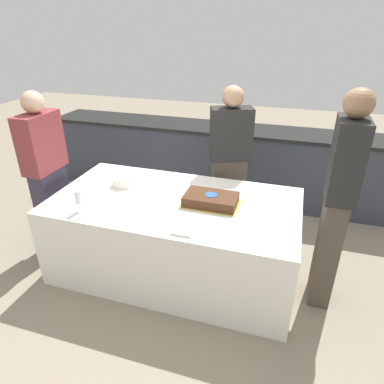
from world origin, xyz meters
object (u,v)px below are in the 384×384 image
Objects in this scene: person_cutting_cake at (230,162)px; plate_stack at (123,181)px; cake at (211,200)px; person_seated_left at (47,174)px; wine_glass at (78,198)px; person_seated_right at (337,203)px.

plate_stack is at bearing 14.89° from person_cutting_cake.
person_seated_left is at bearing -179.21° from cake.
cake is 1.06m from wine_glass.
plate_stack is 1.83m from person_seated_right.
person_cutting_cake reaches higher than cake.
plate_stack is 1.08m from person_cutting_cake.
person_seated_right is (2.54, 0.00, 0.10)m from person_seated_left.
plate_stack is 0.11× the size of person_seated_right.
person_seated_right reaches higher than cake.
plate_stack is 1.05× the size of wine_glass.
person_cutting_cake is at bearing -63.76° from person_seated_left.
person_seated_right is (1.82, -0.13, 0.14)m from plate_stack.
person_seated_right is (1.93, 0.40, 0.06)m from wine_glass.
person_seated_left reaches higher than wine_glass.
person_cutting_cake is at bearing 36.77° from plate_stack.
person_cutting_cake is 1.24m from person_seated_right.
cake is at bearing 68.13° from person_cutting_cake.
cake is 0.87m from plate_stack.
plate_stack is 0.12× the size of person_cutting_cake.
wine_glass is at bearing -156.39° from cake.
cake is at bearing -91.30° from person_seated_right.
wine_glass is 0.73m from person_seated_left.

